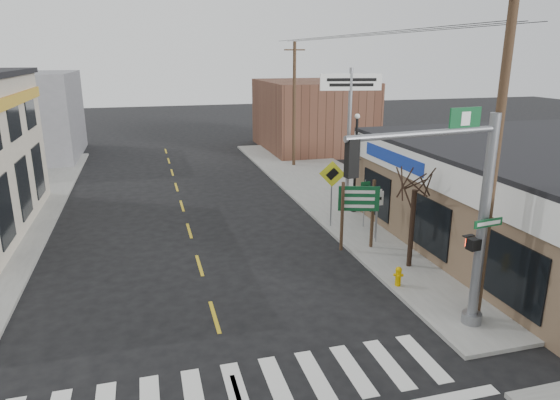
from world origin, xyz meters
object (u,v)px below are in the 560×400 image
object	(u,v)px
guide_sign	(358,206)
bare_tree	(416,176)
utility_pole_far	(294,104)
utility_pole_near	(495,155)
lamp_post	(357,156)
dance_center_sign	(350,101)
traffic_signal_pole	(462,202)
fire_hydrant	(398,275)

from	to	relation	value
guide_sign	bare_tree	bearing A→B (deg)	-42.13
guide_sign	utility_pole_far	world-z (taller)	utility_pole_far
bare_tree	utility_pole_near	world-z (taller)	utility_pole_near
utility_pole_far	guide_sign	bearing A→B (deg)	-98.79
guide_sign	lamp_post	size ratio (longest dim) A/B	0.58
lamp_post	dance_center_sign	size ratio (longest dim) A/B	0.70
bare_tree	guide_sign	bearing A→B (deg)	119.96
traffic_signal_pole	utility_pole_near	bearing A→B (deg)	4.22
lamp_post	utility_pole_near	distance (m)	10.95
traffic_signal_pole	utility_pole_near	world-z (taller)	utility_pole_near
traffic_signal_pole	bare_tree	distance (m)	4.30
dance_center_sign	bare_tree	world-z (taller)	dance_center_sign
traffic_signal_pole	guide_sign	xyz separation A→B (m)	(-0.15, 6.25, -1.92)
traffic_signal_pole	dance_center_sign	distance (m)	14.03
fire_hydrant	bare_tree	size ratio (longest dim) A/B	0.16
bare_tree	utility_pole_near	distance (m)	4.22
traffic_signal_pole	utility_pole_near	size ratio (longest dim) A/B	0.65
bare_tree	utility_pole_near	size ratio (longest dim) A/B	0.45
traffic_signal_pole	dance_center_sign	size ratio (longest dim) A/B	0.91
lamp_post	utility_pole_far	bearing A→B (deg)	87.76
traffic_signal_pole	fire_hydrant	world-z (taller)	traffic_signal_pole
utility_pole_far	traffic_signal_pole	bearing A→B (deg)	-96.22
lamp_post	fire_hydrant	bearing A→B (deg)	-104.66
lamp_post	dance_center_sign	bearing A→B (deg)	73.96
lamp_post	bare_tree	world-z (taller)	lamp_post
dance_center_sign	utility_pole_near	size ratio (longest dim) A/B	0.71
fire_hydrant	utility_pole_far	xyz separation A→B (m)	(2.17, 19.34, 3.93)
dance_center_sign	bare_tree	xyz separation A→B (m)	(-1.50, -9.56, -1.73)
traffic_signal_pole	lamp_post	distance (m)	11.12
fire_hydrant	bare_tree	distance (m)	3.59
lamp_post	traffic_signal_pole	bearing A→B (deg)	-100.54
dance_center_sign	utility_pole_far	size ratio (longest dim) A/B	0.82
bare_tree	dance_center_sign	bearing A→B (deg)	81.08
fire_hydrant	guide_sign	bearing A→B (deg)	90.00
traffic_signal_pole	bare_tree	bearing A→B (deg)	68.33
fire_hydrant	bare_tree	bearing A→B (deg)	49.11
dance_center_sign	utility_pole_far	world-z (taller)	utility_pole_far
guide_sign	dance_center_sign	distance (m)	8.63
utility_pole_near	utility_pole_far	world-z (taller)	utility_pole_near
lamp_post	utility_pole_near	world-z (taller)	utility_pole_near
bare_tree	utility_pole_far	size ratio (longest dim) A/B	0.52
dance_center_sign	fire_hydrant	bearing A→B (deg)	-93.64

